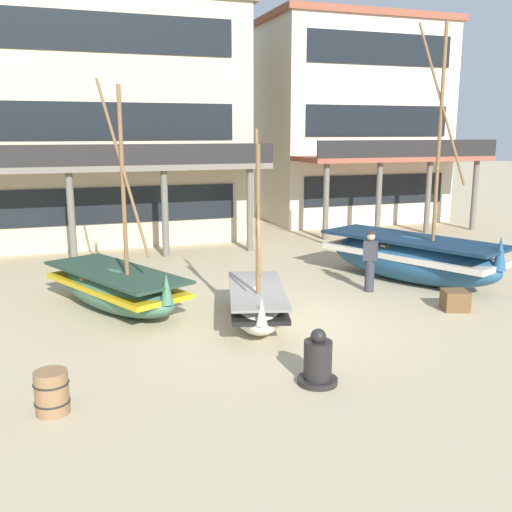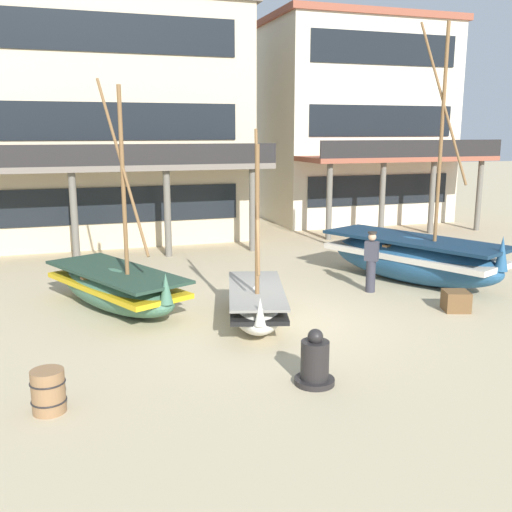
# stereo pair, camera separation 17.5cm
# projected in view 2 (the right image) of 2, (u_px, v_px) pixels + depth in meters

# --- Properties ---
(ground_plane) EXTENTS (120.00, 120.00, 0.00)m
(ground_plane) POSITION_uv_depth(u_px,v_px,m) (270.00, 324.00, 13.48)
(ground_plane) COLOR tan
(fishing_boat_near_left) EXTENTS (3.32, 4.71, 5.57)m
(fishing_boat_near_left) POSITION_uv_depth(u_px,v_px,m) (117.00, 287.00, 14.51)
(fishing_boat_near_left) COLOR #427056
(fishing_boat_near_left) RESTS_ON ground
(fishing_boat_centre_large) EXTENTS (3.89, 5.71, 7.25)m
(fishing_boat_centre_large) POSITION_uv_depth(u_px,v_px,m) (413.00, 257.00, 17.12)
(fishing_boat_centre_large) COLOR #23517A
(fishing_boat_centre_large) RESTS_ON ground
(fishing_boat_far_right) EXTENTS (2.09, 3.63, 4.41)m
(fishing_boat_far_right) POSITION_uv_depth(u_px,v_px,m) (256.00, 303.00, 13.47)
(fishing_boat_far_right) COLOR silver
(fishing_boat_far_right) RESTS_ON ground
(fisherman_by_hull) EXTENTS (0.41, 0.41, 1.68)m
(fisherman_by_hull) POSITION_uv_depth(u_px,v_px,m) (371.00, 262.00, 16.02)
(fisherman_by_hull) COLOR #33333D
(fisherman_by_hull) RESTS_ON ground
(capstan_winch) EXTENTS (0.71, 0.71, 1.01)m
(capstan_winch) POSITION_uv_depth(u_px,v_px,m) (315.00, 362.00, 10.21)
(capstan_winch) COLOR black
(capstan_winch) RESTS_ON ground
(wooden_barrel) EXTENTS (0.56, 0.56, 0.70)m
(wooden_barrel) POSITION_uv_depth(u_px,v_px,m) (48.00, 391.00, 9.19)
(wooden_barrel) COLOR olive
(wooden_barrel) RESTS_ON ground
(cargo_crate) EXTENTS (0.76, 0.76, 0.50)m
(cargo_crate) POSITION_uv_depth(u_px,v_px,m) (456.00, 301.00, 14.44)
(cargo_crate) COLOR brown
(cargo_crate) RESTS_ON ground
(harbor_building_main) EXTENTS (11.37, 8.56, 9.39)m
(harbor_building_main) POSITION_uv_depth(u_px,v_px,m) (106.00, 123.00, 23.93)
(harbor_building_main) COLOR beige
(harbor_building_main) RESTS_ON ground
(harbor_building_annex) EXTENTS (8.84, 9.19, 9.60)m
(harbor_building_annex) POSITION_uv_depth(u_px,v_px,m) (351.00, 122.00, 29.20)
(harbor_building_annex) COLOR beige
(harbor_building_annex) RESTS_ON ground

